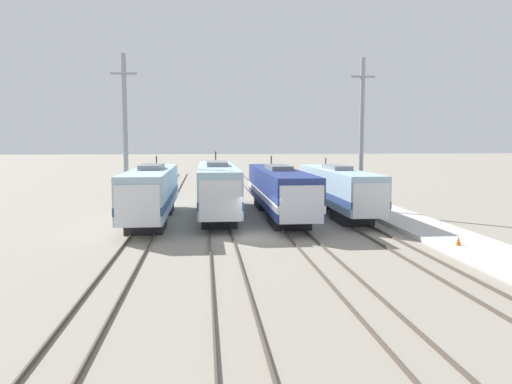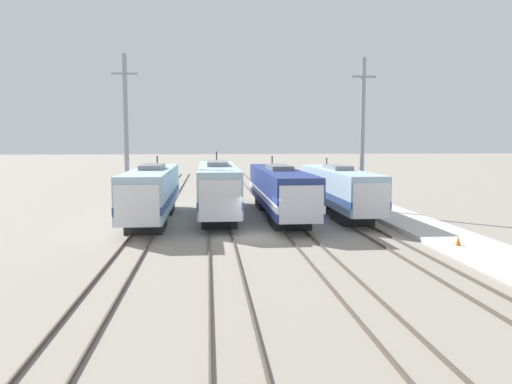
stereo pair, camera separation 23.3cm
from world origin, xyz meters
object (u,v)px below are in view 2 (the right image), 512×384
Objects in this scene: locomotive_far_right at (339,189)px; traffic_cone at (458,241)px; locomotive_center_left at (218,188)px; catenary_tower_right at (362,135)px; locomotive_center_right at (280,190)px; catenary_tower_left at (126,134)px; locomotive_far_left at (152,193)px.

locomotive_far_right is 14.14m from traffic_cone.
catenary_tower_right is (12.01, 1.00, 4.27)m from locomotive_center_left.
locomotive_center_right is 12.96m from catenary_tower_left.
catenary_tower_right is (7.11, 1.57, 4.41)m from locomotive_center_right.
catenary_tower_left is (-12.08, 1.57, 4.41)m from locomotive_center_right.
catenary_tower_right is at bearing 0.00° from catenary_tower_left.
locomotive_far_left reaches higher than locomotive_far_right.
locomotive_far_left is at bearing -54.32° from catenary_tower_left.
locomotive_center_right is at bearing -174.40° from locomotive_far_right.
catenary_tower_left reaches higher than locomotive_far_right.
catenary_tower_left is at bearing 172.07° from locomotive_center_left.
locomotive_center_left reaches higher than locomotive_far_left.
catenary_tower_left is (-16.99, 1.09, 4.43)m from locomotive_far_right.
locomotive_far_right is 5.07m from catenary_tower_right.
locomotive_far_left is at bearing -170.76° from locomotive_center_right.
catenary_tower_left is (-2.28, 3.17, 4.33)m from locomotive_far_left.
catenary_tower_right reaches higher than traffic_cone.
catenary_tower_left reaches higher than locomotive_center_right.
locomotive_far_left is 1.33× the size of catenary_tower_right.
catenary_tower_left is at bearing 180.00° from catenary_tower_right.
locomotive_center_right is at bearing -7.41° from catenary_tower_left.
catenary_tower_right reaches higher than locomotive_center_left.
catenary_tower_left is (-7.18, 1.00, 4.27)m from locomotive_center_left.
catenary_tower_left and catenary_tower_right have the same top height.
locomotive_center_right is 8.51m from catenary_tower_right.
catenary_tower_left is at bearing 176.32° from locomotive_far_right.
locomotive_center_left is 36.81× the size of traffic_cone.
catenary_tower_right is (19.19, 0.00, 0.00)m from catenary_tower_left.
traffic_cone is at bearing -33.26° from locomotive_far_left.
locomotive_far_left is 17.75m from catenary_tower_right.
catenary_tower_right reaches higher than locomotive_far_left.
locomotive_center_right is 1.13× the size of locomotive_far_right.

